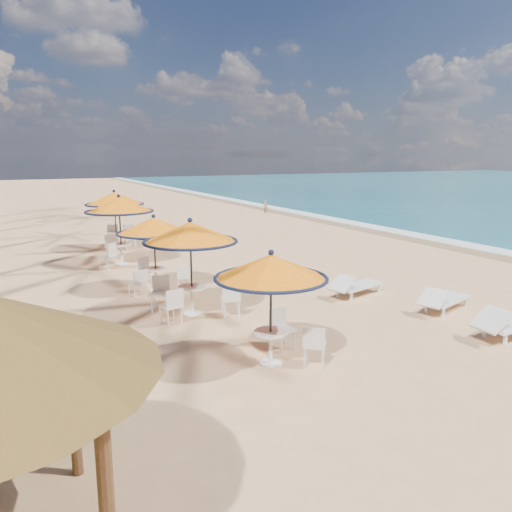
{
  "coord_description": "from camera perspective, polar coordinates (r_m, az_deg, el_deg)",
  "views": [
    {
      "loc": [
        -8.87,
        -7.49,
        3.94
      ],
      "look_at": [
        -2.74,
        4.45,
        1.2
      ],
      "focal_mm": 35.0,
      "sensor_mm": 36.0,
      "label": 1
    }
  ],
  "objects": [
    {
      "name": "ground",
      "position": [
        12.26,
        21.61,
        -8.05
      ],
      "size": [
        160.0,
        160.0,
        0.0
      ],
      "primitive_type": "plane",
      "color": "tan",
      "rests_on": "ground"
    },
    {
      "name": "foam_strip",
      "position": [
        25.53,
        18.69,
        2.05
      ],
      "size": [
        1.2,
        140.0,
        0.04
      ],
      "primitive_type": "cube",
      "color": "white",
      "rests_on": "ground"
    },
    {
      "name": "wetsand_band",
      "position": [
        24.89,
        17.24,
        1.91
      ],
      "size": [
        1.4,
        140.0,
        0.02
      ],
      "primitive_type": "cube",
      "color": "olive",
      "rests_on": "ground"
    },
    {
      "name": "station_0",
      "position": [
        9.28,
        2.11,
        -2.41
      ],
      "size": [
        2.14,
        2.14,
        2.23
      ],
      "color": "black",
      "rests_on": "ground"
    },
    {
      "name": "station_1",
      "position": [
        12.28,
        -7.58,
        1.32
      ],
      "size": [
        2.34,
        2.34,
        2.44
      ],
      "color": "black",
      "rests_on": "ground"
    },
    {
      "name": "station_2",
      "position": [
        14.74,
        -11.56,
        2.36
      ],
      "size": [
        2.16,
        2.17,
        2.26
      ],
      "color": "black",
      "rests_on": "ground"
    },
    {
      "name": "station_3",
      "position": [
        18.62,
        -15.49,
        4.97
      ],
      "size": [
        2.45,
        2.49,
        2.55
      ],
      "color": "black",
      "rests_on": "ground"
    },
    {
      "name": "station_4",
      "position": [
        21.73,
        -15.71,
        5.57
      ],
      "size": [
        2.41,
        2.41,
        2.52
      ],
      "color": "black",
      "rests_on": "ground"
    },
    {
      "name": "lounger_near",
      "position": [
        12.29,
        27.18,
        -6.8
      ],
      "size": [
        2.06,
        0.67,
        0.73
      ],
      "rotation": [
        0.0,
        0.0,
        -0.02
      ],
      "color": "silver",
      "rests_on": "ground"
    },
    {
      "name": "lounger_mid",
      "position": [
        13.64,
        20.62,
        -4.65
      ],
      "size": [
        1.95,
        1.11,
        0.67
      ],
      "rotation": [
        0.0,
        0.0,
        0.3
      ],
      "color": "silver",
      "rests_on": "ground"
    },
    {
      "name": "lounger_far",
      "position": [
        14.4,
        11.24,
        -3.29
      ],
      "size": [
        1.94,
        1.03,
        0.67
      ],
      "rotation": [
        0.0,
        0.0,
        0.25
      ],
      "color": "silver",
      "rests_on": "ground"
    },
    {
      "name": "person",
      "position": [
        33.92,
        1.08,
        5.67
      ],
      "size": [
        0.35,
        0.41,
        0.95
      ],
      "primitive_type": "imported",
      "rotation": [
        0.0,
        0.0,
        2.01
      ],
      "color": "#886345",
      "rests_on": "ground"
    }
  ]
}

